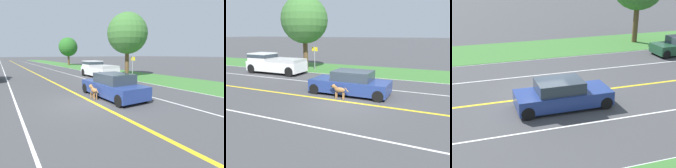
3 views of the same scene
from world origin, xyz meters
The scene contains 8 objects.
ground_plane centered at (0.00, 0.00, 0.00)m, with size 400.00×400.00×0.00m, color #424244.
centre_divider_line centered at (0.00, 0.00, 0.00)m, with size 0.18×160.00×0.01m, color yellow.
lane_edge_line_left centered at (-7.00, 0.00, 0.00)m, with size 0.14×160.00×0.01m, color white.
lane_dash_same_dir centered at (3.50, 0.00, 0.00)m, with size 0.10×160.00×0.01m, color white.
lane_dash_oncoming centered at (-3.50, 0.00, 0.00)m, with size 0.10×160.00×0.01m, color white.
grass_verge_left centered at (-10.00, 0.00, 0.01)m, with size 6.00×160.00×0.03m, color #3D7533.
ego_car centered at (1.52, 0.32, 0.67)m, with size 1.91×4.69×1.44m.
dog centered at (0.36, 0.58, 0.52)m, with size 0.23×1.10×0.82m.
Camera 3 is at (14.98, -3.87, 6.64)m, focal length 50.00 mm.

